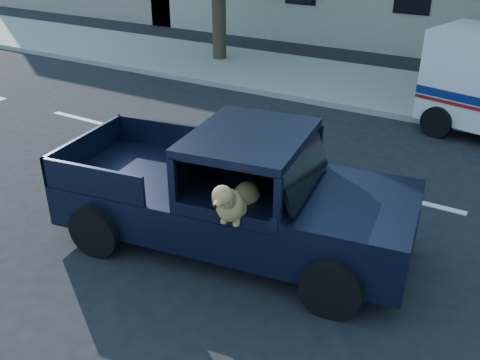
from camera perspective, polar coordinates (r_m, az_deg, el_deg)
The scene contains 4 objects.
ground at distance 8.62m, azimuth -14.53°, elevation -5.09°, with size 120.00×120.00×0.00m, color black.
far_sidewalk at distance 15.81m, azimuth 9.49°, elevation 10.40°, with size 60.00×4.00×0.15m, color gray.
lane_stripes at distance 10.09m, azimuth 7.44°, elevation 0.52°, with size 21.60×0.14×0.01m, color silver, non-canonical shape.
pickup_truck at distance 7.71m, azimuth -1.33°, elevation -2.91°, with size 5.26×2.81×1.80m.
Camera 1 is at (5.48, -4.97, 4.42)m, focal length 40.00 mm.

